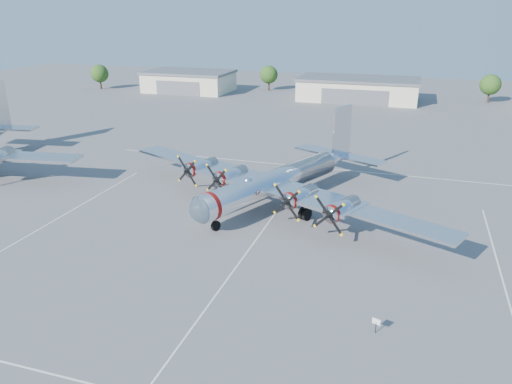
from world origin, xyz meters
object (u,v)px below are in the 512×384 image
(hangar_west, at_px, (189,81))
(hangar_center, at_px, (358,89))
(info_placard, at_px, (376,323))
(tree_far_west, at_px, (100,74))
(main_bomber_b29, at_px, (279,203))
(tree_east, at_px, (490,85))
(tree_west, at_px, (269,75))

(hangar_west, distance_m, hangar_center, 45.00)
(info_placard, bearing_deg, hangar_center, 116.87)
(hangar_west, bearing_deg, tree_far_west, -170.99)
(tree_far_west, relative_size, main_bomber_b29, 0.15)
(tree_east, bearing_deg, main_bomber_b29, -111.32)
(hangar_west, distance_m, tree_east, 75.26)
(hangar_center, xyz_separation_m, main_bomber_b29, (-0.39, -71.84, -2.71))
(hangar_west, height_order, info_placard, hangar_west)
(tree_far_west, relative_size, tree_west, 1.00)
(tree_east, relative_size, main_bomber_b29, 0.15)
(hangar_west, height_order, tree_east, tree_east)
(hangar_center, distance_m, tree_west, 26.30)
(tree_far_west, distance_m, tree_west, 46.57)
(main_bomber_b29, bearing_deg, hangar_center, 113.96)
(tree_west, height_order, info_placard, tree_west)
(tree_west, height_order, tree_east, same)
(hangar_center, height_order, tree_far_west, tree_far_west)
(tree_west, bearing_deg, hangar_center, -17.82)
(main_bomber_b29, bearing_deg, tree_far_west, 159.99)
(hangar_center, relative_size, tree_east, 4.31)
(hangar_west, relative_size, tree_west, 3.40)
(hangar_west, xyz_separation_m, tree_far_west, (-25.00, -3.96, 1.51))
(tree_east, relative_size, info_placard, 5.71)
(hangar_west, distance_m, tree_west, 21.61)
(hangar_west, distance_m, info_placard, 109.83)
(tree_far_west, xyz_separation_m, main_bomber_b29, (69.61, -67.88, -4.22))
(hangar_west, bearing_deg, main_bomber_b29, -58.16)
(tree_east, xyz_separation_m, info_placard, (-17.52, -99.61, -3.40))
(tree_west, distance_m, tree_east, 55.04)
(tree_west, relative_size, info_placard, 5.71)
(main_bomber_b29, relative_size, info_placard, 37.24)
(info_placard, bearing_deg, tree_far_west, 151.90)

